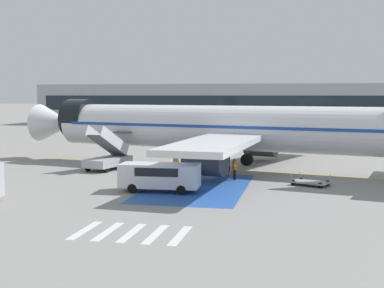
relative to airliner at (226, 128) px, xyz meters
name	(u,v)px	position (x,y,z in m)	size (l,w,h in m)	color
ground_plane	(201,168)	(-2.32, 0.33, -3.65)	(600.00, 600.00, 0.00)	gray
apron_leadline_yellow	(219,169)	(-0.67, 0.15, -3.64)	(0.20, 75.69, 0.01)	gold
apron_stand_patch_blue	(197,188)	(-0.67, -9.82, -3.64)	(6.93, 13.15, 0.01)	#2856A8
apron_walkway_bar_0	(85,230)	(-3.67, -22.67, -3.64)	(0.44, 3.60, 0.01)	silver
apron_walkway_bar_1	(108,231)	(-2.47, -22.67, -3.64)	(0.44, 3.60, 0.01)	silver
apron_walkway_bar_2	(132,233)	(-1.27, -22.67, -3.64)	(0.44, 3.60, 0.01)	silver
apron_walkway_bar_3	(156,234)	(-0.07, -22.67, -3.64)	(0.44, 3.60, 0.01)	silver
apron_walkway_bar_4	(180,235)	(1.13, -22.67, -3.64)	(0.44, 3.60, 0.01)	silver
airliner	(226,128)	(0.00, 0.00, 0.00)	(41.66, 32.25, 11.78)	silver
boarding_stairs_forward	(108,158)	(-10.17, -2.29, -2.66)	(3.22, 5.53, 4.03)	#ADB2BA
fuel_tanker	(318,135)	(8.42, 19.59, -1.99)	(9.01, 3.66, 3.30)	#38383D
service_van_0	(160,175)	(-2.85, -11.79, -2.49)	(5.47, 2.28, 1.91)	silver
baggage_cart	(310,182)	(7.27, -7.29, -3.39)	(2.99, 2.46, 0.87)	gray
ground_crew_0	(190,163)	(-2.45, -3.68, -2.70)	(0.46, 0.29, 1.65)	#2D2D33
ground_crew_1	(176,164)	(-3.29, -5.26, -2.62)	(0.47, 0.33, 1.78)	#2D2D33
ground_crew_2	(235,168)	(1.52, -5.82, -2.68)	(0.41, 0.49, 1.68)	black
terminal_building	(286,105)	(2.95, 67.17, 0.74)	(107.26, 12.10, 8.77)	#9EA3A8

